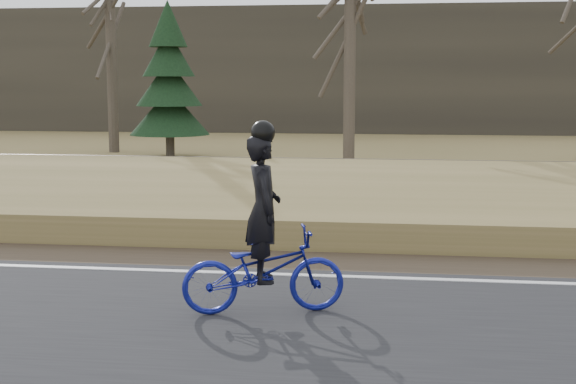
# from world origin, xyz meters

# --- Properties ---
(ground) EXTENTS (120.00, 120.00, 0.00)m
(ground) POSITION_xyz_m (0.00, 0.00, 0.00)
(ground) COLOR olive
(ground) RESTS_ON ground
(road) EXTENTS (120.00, 6.00, 0.06)m
(road) POSITION_xyz_m (0.00, -2.50, 0.03)
(road) COLOR black
(road) RESTS_ON ground
(edge_line) EXTENTS (120.00, 0.12, 0.01)m
(edge_line) POSITION_xyz_m (0.00, 0.20, 0.07)
(edge_line) COLOR silver
(edge_line) RESTS_ON road
(shoulder) EXTENTS (120.00, 1.60, 0.04)m
(shoulder) POSITION_xyz_m (0.00, 1.20, 0.02)
(shoulder) COLOR #473A2B
(shoulder) RESTS_ON ground
(embankment) EXTENTS (120.00, 5.00, 0.44)m
(embankment) POSITION_xyz_m (0.00, 4.20, 0.22)
(embankment) COLOR olive
(embankment) RESTS_ON ground
(ballast) EXTENTS (120.00, 3.00, 0.45)m
(ballast) POSITION_xyz_m (0.00, 8.00, 0.23)
(ballast) COLOR slate
(ballast) RESTS_ON ground
(railroad) EXTENTS (120.00, 2.40, 0.29)m
(railroad) POSITION_xyz_m (0.00, 8.00, 0.53)
(railroad) COLOR black
(railroad) RESTS_ON ballast
(treeline_backdrop) EXTENTS (120.00, 4.00, 6.00)m
(treeline_backdrop) POSITION_xyz_m (0.00, 30.00, 3.00)
(treeline_backdrop) COLOR #383328
(treeline_backdrop) RESTS_ON ground
(cyclist) EXTENTS (1.85, 1.06, 2.08)m
(cyclist) POSITION_xyz_m (-0.33, -1.49, 0.71)
(cyclist) COLOR navy
(cyclist) RESTS_ON road
(bare_tree_left) EXTENTS (0.36, 0.36, 7.17)m
(bare_tree_left) POSITION_xyz_m (-8.81, 17.44, 3.58)
(bare_tree_left) COLOR #50473B
(bare_tree_left) RESTS_ON ground
(bare_tree_near_left) EXTENTS (0.36, 0.36, 7.86)m
(bare_tree_near_left) POSITION_xyz_m (-0.33, 14.33, 3.93)
(bare_tree_near_left) COLOR #50473B
(bare_tree_near_left) RESTS_ON ground
(conifer) EXTENTS (2.60, 2.60, 5.09)m
(conifer) POSITION_xyz_m (-6.24, 15.61, 2.41)
(conifer) COLOR #50473B
(conifer) RESTS_ON ground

